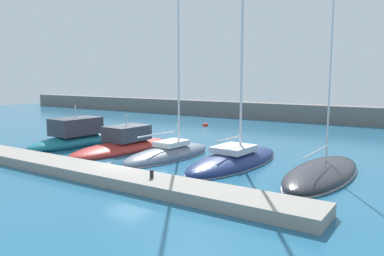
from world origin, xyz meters
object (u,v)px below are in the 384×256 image
(sailboat_slate_third, at_px, (169,153))
(sailboat_charcoal_fifth, at_px, (322,172))
(sailboat_navy_fourth, at_px, (234,159))
(dock_bollard, at_px, (152,174))
(motorboat_red_second, at_px, (123,145))
(motorboat_teal_nearest, at_px, (77,137))
(mooring_buoy_red, at_px, (205,126))
(mooring_buoy_white, at_px, (178,126))

(sailboat_slate_third, relative_size, sailboat_charcoal_fifth, 1.17)
(sailboat_navy_fourth, distance_m, dock_bollard, 7.47)
(motorboat_red_second, xyz_separation_m, sailboat_slate_third, (4.70, -0.25, -0.10))
(motorboat_teal_nearest, relative_size, sailboat_charcoal_fifth, 0.63)
(sailboat_navy_fourth, bearing_deg, mooring_buoy_red, 40.70)
(mooring_buoy_red, xyz_separation_m, dock_bollard, (11.14, -23.54, 0.80))
(mooring_buoy_red, xyz_separation_m, mooring_buoy_white, (-2.91, -1.46, 0.00))
(motorboat_red_second, distance_m, sailboat_slate_third, 4.71)
(sailboat_slate_third, distance_m, mooring_buoy_white, 18.39)
(mooring_buoy_red, bearing_deg, dock_bollard, -64.66)
(mooring_buoy_red, bearing_deg, mooring_buoy_white, -153.41)
(motorboat_teal_nearest, distance_m, sailboat_charcoal_fifth, 20.30)
(sailboat_charcoal_fifth, height_order, mooring_buoy_white, sailboat_charcoal_fifth)
(motorboat_teal_nearest, bearing_deg, motorboat_red_second, -82.60)
(sailboat_navy_fourth, bearing_deg, motorboat_teal_nearest, 97.00)
(motorboat_teal_nearest, distance_m, mooring_buoy_white, 15.51)
(motorboat_red_second, distance_m, dock_bollard, 11.12)
(motorboat_red_second, distance_m, sailboat_navy_fourth, 9.63)
(sailboat_navy_fourth, xyz_separation_m, dock_bollard, (-0.96, -7.40, 0.46))
(sailboat_slate_third, bearing_deg, motorboat_teal_nearest, 95.45)
(sailboat_charcoal_fifth, relative_size, dock_bollard, 33.51)
(sailboat_charcoal_fifth, distance_m, dock_bollard, 9.97)
(mooring_buoy_white, distance_m, dock_bollard, 26.18)
(sailboat_charcoal_fifth, bearing_deg, sailboat_navy_fourth, 91.29)
(motorboat_red_second, distance_m, mooring_buoy_red, 16.77)
(sailboat_slate_third, xyz_separation_m, mooring_buoy_white, (-10.10, 15.37, -0.34))
(sailboat_slate_third, distance_m, mooring_buoy_red, 18.30)
(sailboat_charcoal_fifth, bearing_deg, motorboat_red_second, 92.98)
(sailboat_charcoal_fifth, xyz_separation_m, dock_bollard, (-6.66, -7.39, 0.55))
(mooring_buoy_white, bearing_deg, motorboat_teal_nearest, -88.38)
(sailboat_slate_third, bearing_deg, motorboat_red_second, 91.68)
(mooring_buoy_red, height_order, dock_bollard, dock_bollard)
(motorboat_teal_nearest, bearing_deg, sailboat_navy_fourth, -83.68)
(mooring_buoy_red, distance_m, dock_bollard, 26.05)
(motorboat_red_second, relative_size, sailboat_slate_third, 0.58)
(sailboat_navy_fourth, relative_size, sailboat_charcoal_fifth, 1.35)
(motorboat_red_second, relative_size, dock_bollard, 22.69)
(mooring_buoy_white, relative_size, dock_bollard, 1.15)
(motorboat_teal_nearest, height_order, mooring_buoy_red, motorboat_teal_nearest)
(mooring_buoy_red, bearing_deg, sailboat_slate_third, -66.89)
(motorboat_teal_nearest, bearing_deg, dock_bollard, -112.68)
(sailboat_slate_third, relative_size, dock_bollard, 39.09)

